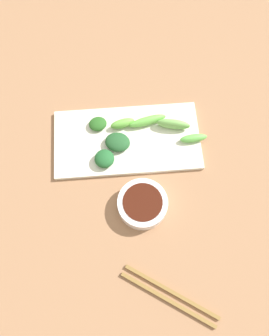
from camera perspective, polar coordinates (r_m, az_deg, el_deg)
The scene contains 11 objects.
tabletop at distance 0.90m, azimuth 0.29°, elevation 0.25°, with size 2.10×2.10×0.02m, color #996E4D.
sauce_bowl at distance 0.84m, azimuth 1.30°, elevation -5.80°, with size 0.12×0.12×0.04m.
serving_plate at distance 0.91m, azimuth -1.19°, elevation 4.55°, with size 0.19×0.37×0.01m, color silver.
broccoli_stalk_0 at distance 0.91m, azimuth -1.94°, elevation 7.17°, with size 0.02×0.06×0.02m, color #68B643.
broccoli_stalk_1 at distance 0.91m, azimuth 6.24°, elevation 7.02°, with size 0.02×0.09×0.03m, color #71B154.
broccoli_leafy_2 at distance 0.87m, azimuth -4.86°, elevation 1.51°, with size 0.05×0.05×0.03m, color #205D2B.
broccoli_leafy_3 at distance 0.89m, azimuth -2.74°, elevation 4.18°, with size 0.05×0.06×0.02m, color #235529.
broccoli_stalk_4 at distance 0.91m, azimuth 9.47°, elevation 4.75°, with size 0.02×0.07×0.02m, color #63BB4C.
broccoli_stalk_5 at distance 0.91m, azimuth 2.10°, elevation 7.58°, with size 0.02×0.10×0.03m, color #66BA47.
broccoli_leafy_6 at distance 0.92m, azimuth -5.92°, elevation 7.07°, with size 0.04×0.05×0.02m, color #265D1F.
chopsticks at distance 0.83m, azimuth 5.70°, elevation -19.77°, with size 0.15×0.21×0.01m.
Camera 1 is at (-0.32, 0.03, 0.85)m, focal length 37.91 mm.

